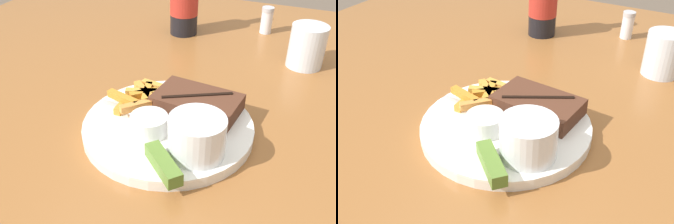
{
  "view_description": "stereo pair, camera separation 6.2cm",
  "coord_description": "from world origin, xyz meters",
  "views": [
    {
      "loc": [
        0.2,
        -0.48,
        1.14
      ],
      "look_at": [
        0.0,
        0.0,
        0.8
      ],
      "focal_mm": 42.0,
      "sensor_mm": 36.0,
      "label": 1
    },
    {
      "loc": [
        0.25,
        -0.45,
        1.14
      ],
      "look_at": [
        0.0,
        0.0,
        0.8
      ],
      "focal_mm": 42.0,
      "sensor_mm": 36.0,
      "label": 2
    }
  ],
  "objects": [
    {
      "name": "pickle_spear",
      "position": [
        0.04,
        -0.11,
        0.79
      ],
      "size": [
        0.07,
        0.07,
        0.02
      ],
      "color": "#567A2D",
      "rests_on": "dinner_plate"
    },
    {
      "name": "dinner_plate",
      "position": [
        0.0,
        0.0,
        0.77
      ],
      "size": [
        0.27,
        0.27,
        0.02
      ],
      "color": "white",
      "rests_on": "dining_table"
    },
    {
      "name": "salt_shaker",
      "position": [
        0.07,
        0.48,
        0.79
      ],
      "size": [
        0.03,
        0.03,
        0.07
      ],
      "color": "white",
      "rests_on": "dining_table"
    },
    {
      "name": "coleslaw_cup",
      "position": [
        0.07,
        -0.05,
        0.81
      ],
      "size": [
        0.08,
        0.08,
        0.06
      ],
      "color": "white",
      "rests_on": "dinner_plate"
    },
    {
      "name": "fork_utensil",
      "position": [
        -0.07,
        0.01,
        0.78
      ],
      "size": [
        0.13,
        0.02,
        0.0
      ],
      "rotation": [
        0.0,
        0.0,
        6.2
      ],
      "color": "#B7B7BC",
      "rests_on": "dinner_plate"
    },
    {
      "name": "beer_bottle",
      "position": [
        -0.12,
        0.4,
        0.83
      ],
      "size": [
        0.07,
        0.07,
        0.22
      ],
      "color": "black",
      "rests_on": "dining_table"
    },
    {
      "name": "knife_utensil",
      "position": [
        -0.01,
        0.03,
        0.78
      ],
      "size": [
        0.08,
        0.16,
        0.01
      ],
      "rotation": [
        0.0,
        0.0,
        1.2
      ],
      "color": "#B7B7BC",
      "rests_on": "dinner_plate"
    },
    {
      "name": "dipping_sauce_cup",
      "position": [
        -0.02,
        -0.04,
        0.79
      ],
      "size": [
        0.06,
        0.06,
        0.03
      ],
      "color": "silver",
      "rests_on": "dinner_plate"
    },
    {
      "name": "steak_portion",
      "position": [
        0.03,
        0.05,
        0.79
      ],
      "size": [
        0.15,
        0.1,
        0.03
      ],
      "color": "#512D1E",
      "rests_on": "dinner_plate"
    },
    {
      "name": "dining_table",
      "position": [
        0.0,
        0.0,
        0.69
      ],
      "size": [
        1.4,
        1.42,
        0.76
      ],
      "color": "#935B2D",
      "rests_on": "ground_plane"
    },
    {
      "name": "fries_pile",
      "position": [
        -0.06,
        0.03,
        0.79
      ],
      "size": [
        0.12,
        0.11,
        0.02
      ],
      "color": "orange",
      "rests_on": "dinner_plate"
    },
    {
      "name": "drinking_glass",
      "position": [
        0.18,
        0.33,
        0.8
      ],
      "size": [
        0.07,
        0.07,
        0.09
      ],
      "color": "silver",
      "rests_on": "dining_table"
    }
  ]
}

